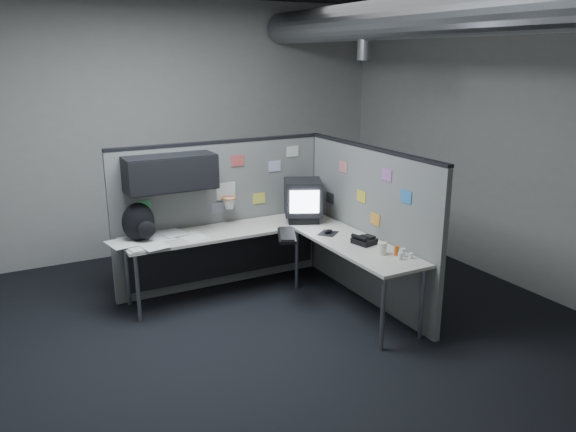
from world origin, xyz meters
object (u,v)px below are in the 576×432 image
phone (364,240)px  keyboard (287,235)px  monitor (303,200)px  desk (265,243)px  backpack (139,223)px

phone → keyboard: bearing=133.3°
monitor → keyboard: 0.66m
desk → keyboard: size_ratio=4.56×
keyboard → phone: 0.79m
keyboard → desk: bearing=101.0°
monitor → phone: 1.02m
monitor → phone: size_ratio=2.25×
desk → backpack: bearing=164.5°
desk → keyboard: bearing=-59.0°
monitor → backpack: monitor is taller
monitor → backpack: bearing=156.3°
monitor → desk: bearing=-179.3°
monitor → backpack: 1.79m
desk → phone: (0.70, -0.77, 0.15)m
phone → backpack: (-1.91, 1.11, 0.15)m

